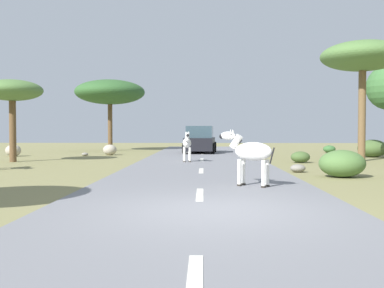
{
  "coord_description": "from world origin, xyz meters",
  "views": [
    {
      "loc": [
        -0.21,
        -8.2,
        1.53
      ],
      "look_at": [
        -0.73,
        11.82,
        0.9
      ],
      "focal_mm": 41.9,
      "sensor_mm": 36.0,
      "label": 1
    }
  ],
  "objects_px": {
    "tree_7": "(12,92)",
    "bush_4": "(329,149)",
    "zebra_0": "(187,143)",
    "rock_3": "(110,150)",
    "bush_2": "(300,157)",
    "rock_0": "(85,154)",
    "tree_2": "(363,58)",
    "tree_4": "(110,92)",
    "bush_1": "(373,148)",
    "bush_0": "(342,164)",
    "car_0": "(200,140)",
    "rock_4": "(298,168)",
    "rock_1": "(13,150)",
    "zebra_3": "(250,152)"
  },
  "relations": [
    {
      "from": "tree_7",
      "to": "bush_4",
      "type": "bearing_deg",
      "value": 27.76
    },
    {
      "from": "zebra_0",
      "to": "rock_3",
      "type": "xyz_separation_m",
      "value": [
        -4.93,
        6.2,
        -0.58
      ]
    },
    {
      "from": "bush_2",
      "to": "rock_0",
      "type": "bearing_deg",
      "value": 155.61
    },
    {
      "from": "tree_2",
      "to": "tree_7",
      "type": "bearing_deg",
      "value": -176.53
    },
    {
      "from": "tree_7",
      "to": "rock_0",
      "type": "distance_m",
      "value": 6.36
    },
    {
      "from": "tree_4",
      "to": "bush_2",
      "type": "distance_m",
      "value": 17.05
    },
    {
      "from": "zebra_0",
      "to": "bush_1",
      "type": "xyz_separation_m",
      "value": [
        10.3,
        4.59,
        -0.41
      ]
    },
    {
      "from": "rock_0",
      "to": "bush_0",
      "type": "bearing_deg",
      "value": -45.49
    },
    {
      "from": "car_0",
      "to": "bush_1",
      "type": "distance_m",
      "value": 10.48
    },
    {
      "from": "tree_2",
      "to": "bush_2",
      "type": "relative_size",
      "value": 6.6
    },
    {
      "from": "rock_4",
      "to": "rock_0",
      "type": "bearing_deg",
      "value": 136.15
    },
    {
      "from": "zebra_0",
      "to": "bush_0",
      "type": "relative_size",
      "value": 1.03
    },
    {
      "from": "rock_3",
      "to": "rock_4",
      "type": "bearing_deg",
      "value": -49.95
    },
    {
      "from": "bush_0",
      "to": "bush_2",
      "type": "xyz_separation_m",
      "value": [
        0.05,
        6.45,
        -0.18
      ]
    },
    {
      "from": "tree_2",
      "to": "rock_1",
      "type": "height_order",
      "value": "tree_2"
    },
    {
      "from": "rock_0",
      "to": "rock_4",
      "type": "bearing_deg",
      "value": -43.85
    },
    {
      "from": "tree_7",
      "to": "rock_4",
      "type": "distance_m",
      "value": 13.88
    },
    {
      "from": "zebra_0",
      "to": "bush_4",
      "type": "bearing_deg",
      "value": -138.29
    },
    {
      "from": "rock_1",
      "to": "bush_4",
      "type": "bearing_deg",
      "value": 13.87
    },
    {
      "from": "car_0",
      "to": "rock_0",
      "type": "height_order",
      "value": "car_0"
    },
    {
      "from": "rock_3",
      "to": "bush_4",
      "type": "bearing_deg",
      "value": 13.59
    },
    {
      "from": "zebra_0",
      "to": "bush_4",
      "type": "distance_m",
      "value": 13.41
    },
    {
      "from": "bush_1",
      "to": "rock_3",
      "type": "relative_size",
      "value": 1.99
    },
    {
      "from": "tree_7",
      "to": "rock_1",
      "type": "height_order",
      "value": "tree_7"
    },
    {
      "from": "tree_2",
      "to": "bush_0",
      "type": "bearing_deg",
      "value": -113.3
    },
    {
      "from": "rock_3",
      "to": "tree_2",
      "type": "bearing_deg",
      "value": -19.7
    },
    {
      "from": "rock_4",
      "to": "zebra_0",
      "type": "bearing_deg",
      "value": 132.02
    },
    {
      "from": "rock_3",
      "to": "rock_1",
      "type": "bearing_deg",
      "value": -165.38
    },
    {
      "from": "rock_1",
      "to": "tree_4",
      "type": "bearing_deg",
      "value": 60.48
    },
    {
      "from": "bush_0",
      "to": "zebra_0",
      "type": "bearing_deg",
      "value": 129.73
    },
    {
      "from": "tree_2",
      "to": "bush_4",
      "type": "height_order",
      "value": "tree_2"
    },
    {
      "from": "rock_1",
      "to": "rock_4",
      "type": "bearing_deg",
      "value": -33.15
    },
    {
      "from": "car_0",
      "to": "bush_0",
      "type": "relative_size",
      "value": 3.0
    },
    {
      "from": "tree_2",
      "to": "tree_7",
      "type": "distance_m",
      "value": 17.05
    },
    {
      "from": "bush_4",
      "to": "car_0",
      "type": "bearing_deg",
      "value": -171.77
    },
    {
      "from": "zebra_3",
      "to": "car_0",
      "type": "relative_size",
      "value": 0.34
    },
    {
      "from": "bush_2",
      "to": "rock_1",
      "type": "height_order",
      "value": "rock_1"
    },
    {
      "from": "zebra_3",
      "to": "bush_2",
      "type": "xyz_separation_m",
      "value": [
        3.3,
        9.2,
        -0.68
      ]
    },
    {
      "from": "rock_1",
      "to": "bush_1",
      "type": "bearing_deg",
      "value": -0.61
    },
    {
      "from": "bush_2",
      "to": "bush_4",
      "type": "relative_size",
      "value": 1.08
    },
    {
      "from": "bush_0",
      "to": "bush_1",
      "type": "distance_m",
      "value": 12.02
    },
    {
      "from": "tree_4",
      "to": "rock_3",
      "type": "distance_m",
      "value": 7.23
    },
    {
      "from": "tree_4",
      "to": "tree_7",
      "type": "bearing_deg",
      "value": -100.71
    },
    {
      "from": "bush_2",
      "to": "rock_4",
      "type": "relative_size",
      "value": 1.64
    },
    {
      "from": "bush_2",
      "to": "rock_1",
      "type": "relative_size",
      "value": 1.02
    },
    {
      "from": "car_0",
      "to": "bush_1",
      "type": "height_order",
      "value": "car_0"
    },
    {
      "from": "tree_2",
      "to": "bush_4",
      "type": "xyz_separation_m",
      "value": [
        0.73,
        8.27,
        -4.83
      ]
    },
    {
      "from": "zebra_0",
      "to": "car_0",
      "type": "xyz_separation_m",
      "value": [
        0.54,
        8.38,
        -0.06
      ]
    },
    {
      "from": "rock_1",
      "to": "rock_4",
      "type": "xyz_separation_m",
      "value": [
        14.46,
        -9.45,
        -0.2
      ]
    },
    {
      "from": "bush_2",
      "to": "rock_0",
      "type": "xyz_separation_m",
      "value": [
        -11.54,
        5.23,
        -0.17
      ]
    }
  ]
}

